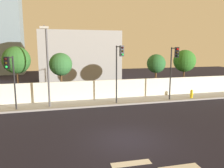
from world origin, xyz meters
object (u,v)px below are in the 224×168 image
at_px(traffic_light_left, 174,62).
at_px(roadside_tree_midright, 156,64).
at_px(fire_hydrant, 192,94).
at_px(street_lamp_curbside, 47,60).
at_px(roadside_tree_midleft, 61,65).
at_px(roadside_tree_leftmost, 16,60).
at_px(roadside_tree_rightmost, 185,61).
at_px(traffic_light_center, 119,62).
at_px(traffic_light_right, 10,71).

xyz_separation_m(traffic_light_left, roadside_tree_midright, (0.15, 3.86, -0.41)).
height_order(traffic_light_left, fire_hydrant, traffic_light_left).
xyz_separation_m(street_lamp_curbside, fire_hydrant, (13.46, 0.13, -3.44)).
height_order(fire_hydrant, roadside_tree_midright, roadside_tree_midright).
bearing_deg(roadside_tree_midleft, roadside_tree_leftmost, -180.00).
relative_size(traffic_light_left, street_lamp_curbside, 0.77).
bearing_deg(roadside_tree_midright, roadside_tree_rightmost, 0.00).
relative_size(traffic_light_center, roadside_tree_leftmost, 0.98).
distance_m(roadside_tree_midleft, roadside_tree_midright, 10.03).
height_order(street_lamp_curbside, fire_hydrant, street_lamp_curbside).
relative_size(fire_hydrant, roadside_tree_midleft, 0.18).
height_order(street_lamp_curbside, roadside_tree_midright, street_lamp_curbside).
relative_size(traffic_light_right, roadside_tree_leftmost, 0.82).
distance_m(traffic_light_left, fire_hydrant, 4.06).
relative_size(traffic_light_center, roadside_tree_midright, 1.16).
bearing_deg(roadside_tree_midright, fire_hydrant, -54.22).
bearing_deg(roadside_tree_midright, traffic_light_right, -164.68).
xyz_separation_m(traffic_light_right, roadside_tree_midright, (13.84, 3.79, 0.07)).
height_order(traffic_light_left, roadside_tree_midleft, traffic_light_left).
xyz_separation_m(traffic_light_center, roadside_tree_midleft, (-4.79, 3.67, -0.37)).
distance_m(roadside_tree_midright, roadside_tree_rightmost, 3.46).
height_order(roadside_tree_midleft, roadside_tree_midright, roadside_tree_midleft).
distance_m(roadside_tree_leftmost, roadside_tree_midright, 13.97).
bearing_deg(traffic_light_right, roadside_tree_midright, 15.32).
height_order(roadside_tree_leftmost, roadside_tree_midleft, roadside_tree_leftmost).
bearing_deg(street_lamp_curbside, fire_hydrant, 0.54).
distance_m(traffic_light_left, roadside_tree_leftmost, 14.33).
bearing_deg(traffic_light_left, roadside_tree_rightmost, 47.02).
bearing_deg(roadside_tree_rightmost, roadside_tree_leftmost, -180.00).
bearing_deg(fire_hydrant, roadside_tree_leftmost, 168.78).
bearing_deg(roadside_tree_rightmost, traffic_light_center, -157.09).
xyz_separation_m(traffic_light_center, fire_hydrant, (7.56, 0.44, -3.22)).
bearing_deg(traffic_light_right, street_lamp_curbside, 9.16).
xyz_separation_m(roadside_tree_leftmost, roadside_tree_midright, (13.95, 0.00, -0.58)).
bearing_deg(traffic_light_left, traffic_light_right, 179.71).
bearing_deg(fire_hydrant, roadside_tree_midleft, 165.35).
xyz_separation_m(traffic_light_right, roadside_tree_rightmost, (17.29, 3.79, 0.32)).
xyz_separation_m(traffic_light_left, roadside_tree_midleft, (-9.87, 3.86, -0.30)).
distance_m(traffic_light_center, roadside_tree_midright, 6.41).
bearing_deg(roadside_tree_leftmost, roadside_tree_midleft, 0.00).
bearing_deg(traffic_light_right, roadside_tree_midleft, 44.82).
relative_size(traffic_light_right, roadside_tree_midright, 0.97).
bearing_deg(traffic_light_right, roadside_tree_leftmost, 91.72).
distance_m(traffic_light_left, roadside_tree_rightmost, 5.28).
xyz_separation_m(fire_hydrant, roadside_tree_leftmost, (-16.28, 3.23, 3.32)).
distance_m(traffic_light_right, roadside_tree_leftmost, 3.85).
bearing_deg(traffic_light_center, roadside_tree_midleft, 142.56).
xyz_separation_m(fire_hydrant, roadside_tree_midleft, (-12.35, 3.23, 2.85)).
height_order(traffic_light_right, roadside_tree_rightmost, roadside_tree_rightmost).
relative_size(traffic_light_left, roadside_tree_midleft, 1.08).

